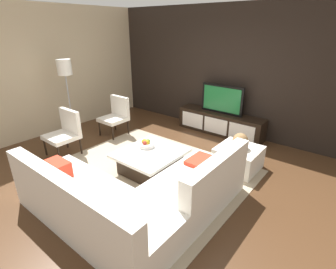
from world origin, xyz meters
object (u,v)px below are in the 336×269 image
Objects in this scene: sectional_couch at (134,198)px; decorative_ball at (240,141)px; television at (222,99)px; floor_lamp at (65,73)px; fruit_bowl at (146,144)px; accent_chair_far at (116,114)px; ottoman at (238,158)px; media_console at (220,123)px; coffee_table at (151,161)px; accent_chair_near at (65,130)px.

decorative_ball is (0.53, 2.02, 0.24)m from sectional_couch.
television is 0.58× the size of floor_lamp.
fruit_bowl is 0.32× the size of accent_chair_far.
accent_chair_far is at bearing -175.08° from ottoman.
media_console is 0.57m from television.
sectional_couch is at bearing -104.57° from decorative_ball.
accent_chair_far is (-1.87, -1.51, -0.34)m from television.
coffee_table is at bearing -28.47° from fruit_bowl.
accent_chair_near is (-1.76, -0.50, 0.29)m from coffee_table.
ottoman is at bearing 15.32° from floor_lamp.
coffee_table is at bearing -137.36° from decorative_ball.
coffee_table is 0.31m from fruit_bowl.
television reaches higher than sectional_couch.
fruit_bowl reaches higher than coffee_table.
accent_chair_near reaches higher than fruit_bowl.
accent_chair_far is at bearing -141.11° from television.
media_console is 2.22m from fruit_bowl.
television is 1.15× the size of accent_chair_near.
media_console is 1.62m from ottoman.
accent_chair_near is at bearing -39.95° from floor_lamp.
accent_chair_far reaches higher than sectional_couch.
television reaches higher than accent_chair_near.
sectional_couch is at bearing -81.28° from television.
sectional_couch is 8.40× the size of fruit_bowl.
coffee_table is at bearing -13.65° from accent_chair_far.
coffee_table is at bearing -92.49° from media_console.
sectional_couch is at bearing -1.51° from accent_chair_near.
floor_lamp is (-2.43, 0.07, 1.23)m from coffee_table.
media_console is 2.03× the size of television.
floor_lamp is at bearing 178.44° from coffee_table.
coffee_table is at bearing -137.36° from ottoman.
sectional_couch is 8.88× the size of decorative_ball.
accent_chair_far is at bearing 47.71° from floor_lamp.
floor_lamp is 3.89m from ottoman.
sectional_couch reaches higher than coffee_table.
decorative_ball is at bearing 15.32° from floor_lamp.
fruit_bowl is (1.57, 0.60, -0.06)m from accent_chair_near.
fruit_bowl is (-0.18, 0.10, 0.23)m from coffee_table.
television is 1.15× the size of accent_chair_far.
accent_chair_near is 3.28× the size of decorative_ball.
television is at bearing 87.51° from coffee_table.
ottoman is (3.56, 0.97, -1.23)m from floor_lamp.
sectional_couch is at bearing -19.09° from floor_lamp.
fruit_bowl reaches higher than media_console.
accent_chair_near is 1.29m from floor_lamp.
floor_lamp reaches higher than television.
fruit_bowl is (-1.31, -0.94, 0.23)m from ottoman.
accent_chair_far is at bearing 155.91° from coffee_table.
fruit_bowl is at bearing 151.53° from coffee_table.
media_console is 1.90× the size of coffee_table.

